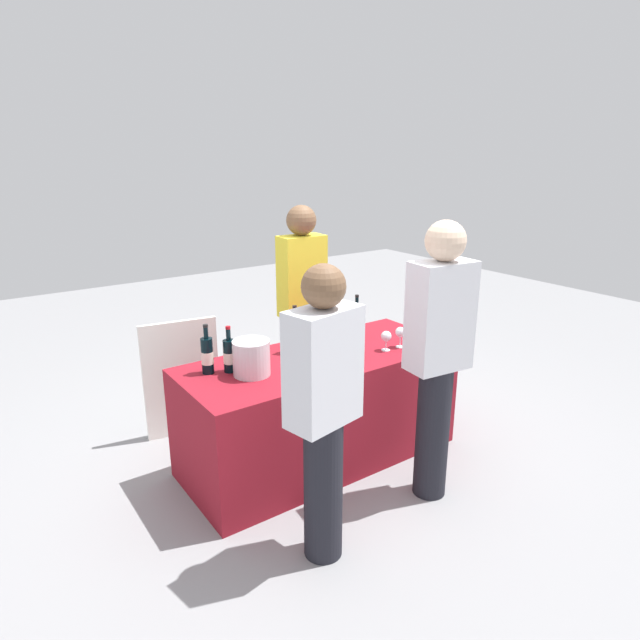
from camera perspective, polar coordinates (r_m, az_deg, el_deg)
ground_plane at (r=3.91m, az=0.00°, el=-14.07°), size 12.00×12.00×0.00m
tasting_table at (r=3.73m, az=0.00°, el=-9.18°), size 1.85×0.76×0.75m
wine_bottle_0 at (r=3.35m, az=-11.70°, el=-3.63°), size 0.07×0.07×0.31m
wine_bottle_1 at (r=3.35m, az=-9.45°, el=-3.66°), size 0.07×0.07×0.29m
wine_bottle_2 at (r=3.62m, az=-2.63°, el=-1.58°), size 0.07×0.07×0.32m
wine_bottle_3 at (r=3.65m, az=0.42°, el=-1.61°), size 0.08×0.08×0.30m
wine_bottle_4 at (r=3.87m, az=3.83°, el=-0.28°), size 0.07×0.07×0.33m
wine_glass_0 at (r=3.34m, az=-0.72°, el=-3.63°), size 0.07×0.07×0.14m
wine_glass_1 at (r=3.48m, az=0.38°, el=-2.72°), size 0.06×0.06×0.14m
wine_glass_2 at (r=3.54m, az=3.86°, el=-2.36°), size 0.07×0.07×0.14m
wine_glass_3 at (r=3.68m, az=6.93°, el=-1.75°), size 0.07×0.07×0.14m
wine_glass_4 at (r=3.75m, az=8.41°, el=-1.32°), size 0.07×0.07×0.14m
ice_bucket at (r=3.29m, az=-7.18°, el=-3.94°), size 0.22×0.22×0.21m
server_pouring at (r=4.17m, az=-1.88°, el=1.84°), size 0.35×0.22×1.66m
guest_0 at (r=2.67m, az=0.35°, el=-9.10°), size 0.40×0.27×1.55m
guest_1 at (r=3.21m, az=12.22°, el=-3.28°), size 0.38×0.24×1.68m
menu_board at (r=4.14m, az=-14.25°, el=-5.95°), size 0.55×0.12×0.88m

